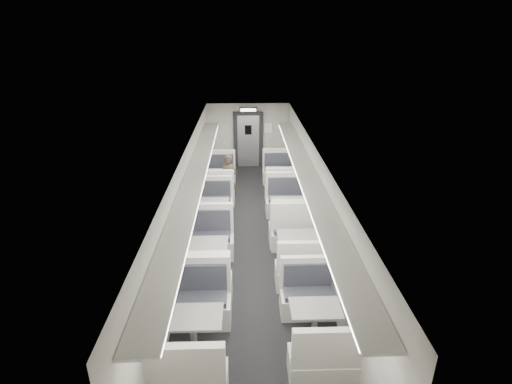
{
  "coord_description": "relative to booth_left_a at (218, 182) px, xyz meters",
  "views": [
    {
      "loc": [
        -0.15,
        -8.57,
        5.04
      ],
      "look_at": [
        0.13,
        0.74,
        1.12
      ],
      "focal_mm": 28.0,
      "sensor_mm": 36.0,
      "label": 1
    }
  ],
  "objects": [
    {
      "name": "window_b",
      "position": [
        -0.49,
        -2.12,
        0.96
      ],
      "size": [
        0.02,
        1.18,
        0.84
      ],
      "primitive_type": "cube",
      "color": "black",
      "rests_on": "room"
    },
    {
      "name": "room",
      "position": [
        1.0,
        -3.32,
        0.81
      ],
      "size": [
        3.24,
        12.24,
        2.64
      ],
      "color": "black",
      "rests_on": "ground"
    },
    {
      "name": "window_a",
      "position": [
        -0.49,
        0.08,
        0.96
      ],
      "size": [
        0.02,
        1.18,
        0.84
      ],
      "primitive_type": "cube",
      "color": "black",
      "rests_on": "room"
    },
    {
      "name": "exit_sign",
      "position": [
        1.0,
        2.12,
        1.89
      ],
      "size": [
        0.62,
        0.12,
        0.16
      ],
      "color": "black",
      "rests_on": "room"
    },
    {
      "name": "booth_left_b",
      "position": [
        0.0,
        -2.2,
        -0.03
      ],
      "size": [
        0.99,
        2.01,
        1.07
      ],
      "color": "beige",
      "rests_on": "room"
    },
    {
      "name": "booth_right_c",
      "position": [
        2.0,
        -4.19,
        0.0
      ],
      "size": [
        1.06,
        2.16,
        1.15
      ],
      "color": "beige",
      "rests_on": "room"
    },
    {
      "name": "booth_left_c",
      "position": [
        0.0,
        -4.58,
        0.03
      ],
      "size": [
        1.14,
        2.32,
        1.24
      ],
      "color": "beige",
      "rests_on": "room"
    },
    {
      "name": "window_d",
      "position": [
        -0.49,
        -6.52,
        0.96
      ],
      "size": [
        0.02,
        1.18,
        0.84
      ],
      "primitive_type": "cube",
      "color": "black",
      "rests_on": "room"
    },
    {
      "name": "passenger",
      "position": [
        0.36,
        -0.62,
        0.35
      ],
      "size": [
        0.63,
        0.52,
        1.48
      ],
      "primitive_type": "imported",
      "rotation": [
        0.0,
        0.0,
        -0.35
      ],
      "color": "black",
      "rests_on": "room"
    },
    {
      "name": "booth_right_b",
      "position": [
        2.0,
        -2.42,
        0.02
      ],
      "size": [
        1.12,
        2.26,
        1.21
      ],
      "color": "beige",
      "rests_on": "room"
    },
    {
      "name": "window_c",
      "position": [
        -0.49,
        -4.32,
        0.96
      ],
      "size": [
        0.02,
        1.18,
        0.84
      ],
      "primitive_type": "cube",
      "color": "black",
      "rests_on": "room"
    },
    {
      "name": "booth_right_a",
      "position": [
        2.0,
        0.15,
        -0.0
      ],
      "size": [
        1.06,
        2.14,
        1.15
      ],
      "color": "beige",
      "rests_on": "room"
    },
    {
      "name": "booth_right_d",
      "position": [
        2.0,
        -6.59,
        -0.02
      ],
      "size": [
        1.02,
        2.07,
        1.11
      ],
      "color": "beige",
      "rests_on": "room"
    },
    {
      "name": "luggage_rack_left",
      "position": [
        -0.24,
        -3.62,
        1.53
      ],
      "size": [
        0.46,
        10.4,
        0.09
      ],
      "color": "beige",
      "rests_on": "room"
    },
    {
      "name": "booth_left_a",
      "position": [
        0.0,
        0.0,
        0.0
      ],
      "size": [
        1.06,
        2.16,
        1.15
      ],
      "color": "beige",
      "rests_on": "room"
    },
    {
      "name": "vestibule_door",
      "position": [
        1.0,
        2.61,
        0.65
      ],
      "size": [
        1.1,
        0.13,
        2.1
      ],
      "color": "black",
      "rests_on": "room"
    },
    {
      "name": "booth_left_d",
      "position": [
        0.0,
        -6.85,
        0.03
      ],
      "size": [
        1.15,
        2.32,
        1.24
      ],
      "color": "beige",
      "rests_on": "room"
    },
    {
      "name": "wall_notice",
      "position": [
        1.75,
        2.6,
        1.11
      ],
      "size": [
        0.32,
        0.02,
        0.4
      ],
      "primitive_type": "cube",
      "color": "white",
      "rests_on": "room"
    },
    {
      "name": "luggage_rack_right",
      "position": [
        2.24,
        -3.62,
        1.53
      ],
      "size": [
        0.46,
        10.4,
        0.09
      ],
      "color": "beige",
      "rests_on": "room"
    }
  ]
}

